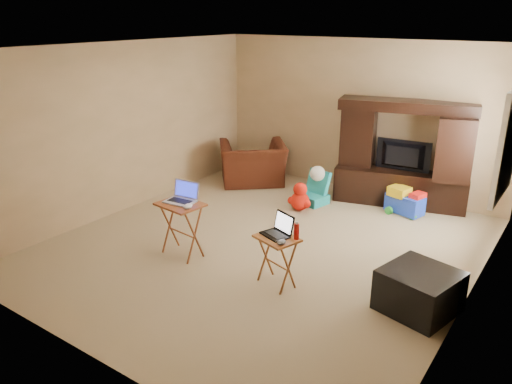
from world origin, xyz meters
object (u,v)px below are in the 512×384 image
Objects in this scene: plush_toy at (300,196)px; tray_table_left at (182,229)px; push_toy at (405,201)px; mouse_left at (188,206)px; mouse_right at (281,242)px; television at (402,156)px; child_rocker at (313,188)px; water_bottle at (296,231)px; entertainment_center at (403,154)px; ottoman at (419,291)px; recliner at (253,163)px; laptop_right at (275,226)px; tray_table_right at (277,261)px; laptop_left at (180,193)px.

tray_table_left is at bearing -101.93° from plush_toy.
plush_toy is 0.80× the size of push_toy.
tray_table_left is 4.92× the size of mouse_left.
plush_toy is at bearing 115.18° from mouse_right.
mouse_left is (-0.26, -2.22, 0.49)m from plush_toy.
television is 1.59× the size of child_rocker.
child_rocker is 1.41m from push_toy.
child_rocker is at bearing -146.99° from push_toy.
child_rocker is 2.78m from mouse_right.
water_bottle is at bearing 8.72° from mouse_left.
entertainment_center is at bearing 67.12° from mouse_left.
child_rocker is 3.11m from ottoman.
recliner is 2.00× the size of push_toy.
laptop_right reaches higher than tray_table_left.
push_toy is 0.81× the size of tray_table_left.
recliner is 9.49× the size of mouse_right.
tray_table_right is at bearing -57.58° from child_rocker.
laptop_left is 0.26m from mouse_left.
laptop_left is at bearing -176.05° from water_bottle.
water_bottle is at bearing -52.96° from child_rocker.
mouse_right is 0.66× the size of water_bottle.
mouse_left is (-2.64, -0.53, 0.50)m from ottoman.
plush_toy is at bearing -149.94° from entertainment_center.
laptop_left is (0.86, -2.77, 0.45)m from recliner.
ottoman is 1.89× the size of laptop_left.
water_bottle is (1.10, -2.01, 0.44)m from plush_toy.
television is at bearing 43.83° from plush_toy.
television is 3.24m from tray_table_right.
ottoman is 4.87× the size of mouse_left.
mouse_right reaches higher than tray_table_right.
mouse_left reaches higher than child_rocker.
ottoman is at bearing 13.98° from water_bottle.
water_bottle reaches higher than plush_toy.
water_bottle is at bearing -79.55° from push_toy.
laptop_left reaches higher than recliner.
laptop_right is at bearing -84.07° from push_toy.
television reaches higher than mouse_right.
laptop_right is (1.35, 0.05, -0.11)m from laptop_left.
mouse_right is (0.17, -0.14, -0.10)m from laptop_right.
child_rocker is 2.59m from laptop_left.
television reaches higher than laptop_left.
entertainment_center reaches higher than water_bottle.
tray_table_left is 1.60m from water_bottle.
ottoman is 2.73m from mouse_left.
tray_table_left reaches higher than mouse_right.
plush_toy is 1.58m from push_toy.
laptop_right reaches higher than ottoman.
television is (0.00, -0.03, -0.03)m from entertainment_center.
push_toy is 4.75× the size of mouse_right.
child_rocker is 2.56m from tray_table_left.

